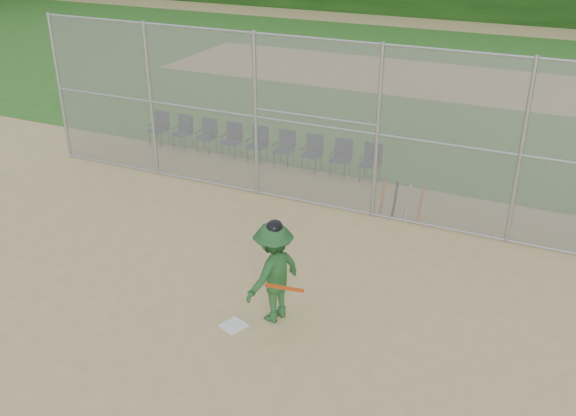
% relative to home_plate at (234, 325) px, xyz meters
% --- Properties ---
extents(ground, '(100.00, 100.00, 0.00)m').
position_rel_home_plate_xyz_m(ground, '(-0.16, 0.08, -0.01)').
color(ground, tan).
rests_on(ground, ground).
extents(grass_strip, '(100.00, 100.00, 0.00)m').
position_rel_home_plate_xyz_m(grass_strip, '(-0.16, 18.08, -0.00)').
color(grass_strip, '#255D1B').
rests_on(grass_strip, ground).
extents(dirt_patch_far, '(24.00, 24.00, 0.00)m').
position_rel_home_plate_xyz_m(dirt_patch_far, '(-0.16, 18.08, 0.00)').
color(dirt_patch_far, tan).
rests_on(dirt_patch_far, ground).
extents(backstop_fence, '(16.09, 0.09, 4.00)m').
position_rel_home_plate_xyz_m(backstop_fence, '(-0.16, 5.08, 2.06)').
color(backstop_fence, gray).
rests_on(backstop_fence, ground).
extents(home_plate, '(0.50, 0.50, 0.02)m').
position_rel_home_plate_xyz_m(home_plate, '(0.00, 0.00, 0.00)').
color(home_plate, silver).
rests_on(home_plate, ground).
extents(batter_at_plate, '(1.12, 1.43, 1.92)m').
position_rel_home_plate_xyz_m(batter_at_plate, '(0.52, 0.53, 0.92)').
color(batter_at_plate, '#1E4D22').
rests_on(batter_at_plate, ground).
extents(spare_bats, '(0.96, 0.40, 0.83)m').
position_rel_home_plate_xyz_m(spare_bats, '(1.44, 5.32, 0.40)').
color(spare_bats, '#D84C14').
rests_on(spare_bats, ground).
extents(chair_0, '(0.54, 0.52, 0.96)m').
position_rel_home_plate_xyz_m(chair_0, '(-6.47, 7.05, 0.47)').
color(chair_0, '#101C3D').
rests_on(chair_0, ground).
extents(chair_1, '(0.54, 0.52, 0.96)m').
position_rel_home_plate_xyz_m(chair_1, '(-5.65, 7.05, 0.47)').
color(chair_1, '#101C3D').
rests_on(chair_1, ground).
extents(chair_2, '(0.54, 0.52, 0.96)m').
position_rel_home_plate_xyz_m(chair_2, '(-4.83, 7.05, 0.47)').
color(chair_2, '#101C3D').
rests_on(chair_2, ground).
extents(chair_3, '(0.54, 0.52, 0.96)m').
position_rel_home_plate_xyz_m(chair_3, '(-4.00, 7.05, 0.47)').
color(chair_3, '#101C3D').
rests_on(chair_3, ground).
extents(chair_4, '(0.54, 0.52, 0.96)m').
position_rel_home_plate_xyz_m(chair_4, '(-3.18, 7.05, 0.47)').
color(chair_4, '#101C3D').
rests_on(chair_4, ground).
extents(chair_5, '(0.54, 0.52, 0.96)m').
position_rel_home_plate_xyz_m(chair_5, '(-2.35, 7.05, 0.47)').
color(chair_5, '#101C3D').
rests_on(chair_5, ground).
extents(chair_6, '(0.54, 0.52, 0.96)m').
position_rel_home_plate_xyz_m(chair_6, '(-1.53, 7.05, 0.47)').
color(chair_6, '#101C3D').
rests_on(chair_6, ground).
extents(chair_7, '(0.54, 0.52, 0.96)m').
position_rel_home_plate_xyz_m(chair_7, '(-0.70, 7.05, 0.47)').
color(chair_7, '#101C3D').
rests_on(chair_7, ground).
extents(chair_8, '(0.54, 0.52, 0.96)m').
position_rel_home_plate_xyz_m(chair_8, '(0.12, 7.05, 0.47)').
color(chair_8, '#101C3D').
rests_on(chair_8, ground).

